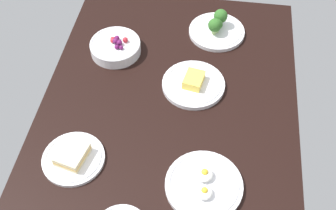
% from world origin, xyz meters
% --- Properties ---
extents(dining_table, '(1.14, 0.80, 0.04)m').
position_xyz_m(dining_table, '(0.00, 0.00, 0.02)').
color(dining_table, black).
rests_on(dining_table, ground).
extents(plate_broccoli, '(0.20, 0.20, 0.08)m').
position_xyz_m(plate_broccoli, '(-0.37, 0.13, 0.06)').
color(plate_broccoli, silver).
rests_on(plate_broccoli, dining_table).
extents(plate_eggs, '(0.21, 0.21, 0.05)m').
position_xyz_m(plate_eggs, '(0.25, 0.13, 0.05)').
color(plate_eggs, silver).
rests_on(plate_eggs, dining_table).
extents(plate_sandwich, '(0.18, 0.18, 0.04)m').
position_xyz_m(plate_sandwich, '(0.22, -0.24, 0.05)').
color(plate_sandwich, silver).
rests_on(plate_sandwich, dining_table).
extents(plate_cheese, '(0.20, 0.20, 0.05)m').
position_xyz_m(plate_cheese, '(-0.11, 0.07, 0.05)').
color(plate_cheese, silver).
rests_on(plate_cheese, dining_table).
extents(bowl_berries, '(0.17, 0.17, 0.06)m').
position_xyz_m(bowl_berries, '(-0.23, -0.22, 0.06)').
color(bowl_berries, silver).
rests_on(bowl_berries, dining_table).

